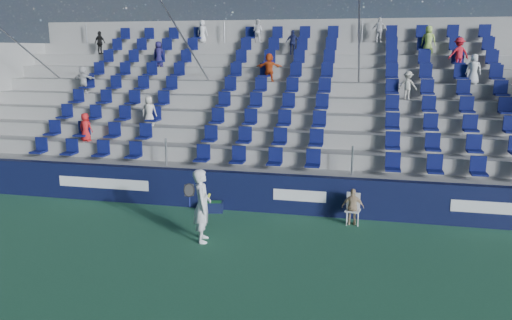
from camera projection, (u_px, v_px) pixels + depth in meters
The scene contains 7 objects.
ground at pixel (224, 249), 12.61m from camera, with size 70.00×70.00×0.00m, color #2E6B49.
sponsor_wall at pixel (252, 192), 15.48m from camera, with size 24.00×0.32×1.20m.
grandstand at pixel (281, 120), 20.00m from camera, with size 24.00×8.17×6.63m.
tennis_player at pixel (202, 206), 12.91m from camera, with size 0.72×0.81×1.94m.
line_judge_chair at pixel (353, 206), 14.35m from camera, with size 0.45×0.47×0.90m.
line_judge at pixel (353, 207), 14.21m from camera, with size 0.63×0.26×1.07m, color tan.
ball_bin at pixel (214, 206), 15.43m from camera, with size 0.65×0.49×0.33m.
Camera 1 is at (3.37, -11.36, 4.92)m, focal length 35.00 mm.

